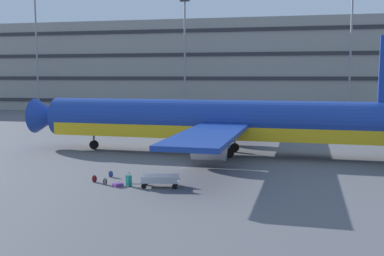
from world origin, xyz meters
name	(u,v)px	position (x,y,z in m)	size (l,w,h in m)	color
ground_plane	(222,155)	(0.00, 0.00, 0.00)	(600.00, 600.00, 0.00)	#5B5B60
terminal_structure	(262,67)	(0.00, 54.56, 9.36)	(176.47, 14.72, 18.72)	gray
airliner	(222,122)	(-0.13, 0.57, 3.13)	(40.52, 32.69, 11.00)	navy
light_mast_far_left	(36,40)	(-44.59, 42.86, 14.70)	(1.80, 0.50, 25.91)	gray
light_mast_left	(185,48)	(-13.67, 42.86, 12.70)	(1.80, 0.50, 22.01)	gray
light_mast_center_left	(351,36)	(16.20, 42.86, 14.47)	(1.80, 0.50, 25.47)	gray
suitcase_small	(129,180)	(-4.47, -13.41, 0.41)	(0.46, 0.44, 0.94)	#147266
suitcase_upright	(118,185)	(-5.18, -13.62, 0.11)	(0.75, 0.78, 0.22)	#72388C
backpack_navy	(94,179)	(-7.28, -12.77, 0.24)	(0.42, 0.37, 0.55)	maroon
backpack_scuffed	(105,182)	(-6.24, -13.32, 0.22)	(0.39, 0.34, 0.51)	gray
backpack_teal	(111,174)	(-6.76, -11.01, 0.22)	(0.43, 0.43, 0.51)	navy
baggage_cart	(160,181)	(-2.33, -13.10, 0.43)	(3.37, 1.73, 0.82)	#B7B7BC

